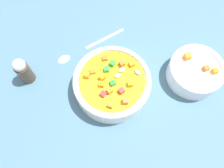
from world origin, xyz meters
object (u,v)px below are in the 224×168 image
Objects in this scene: side_bowl_small at (195,72)px; pepper_shaker at (23,71)px; soup_bowl_main at (112,84)px; spoon at (87,47)px.

side_bowl_small is 1.56× the size of pepper_shaker.
soup_bowl_main is 14.39cm from spoon.
side_bowl_small reaches higher than spoon.
side_bowl_small is (-0.51, 21.21, -0.34)cm from soup_bowl_main.
side_bowl_small is (12.63, 26.40, 2.39)cm from spoon.
pepper_shaker is (-5.43, -42.33, 1.55)cm from side_bowl_small.
spoon is at bearing -158.44° from soup_bowl_main.
spoon is at bearing -115.56° from side_bowl_small.
soup_bowl_main is 0.97× the size of spoon.
spoon is 29.36cm from side_bowl_small.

